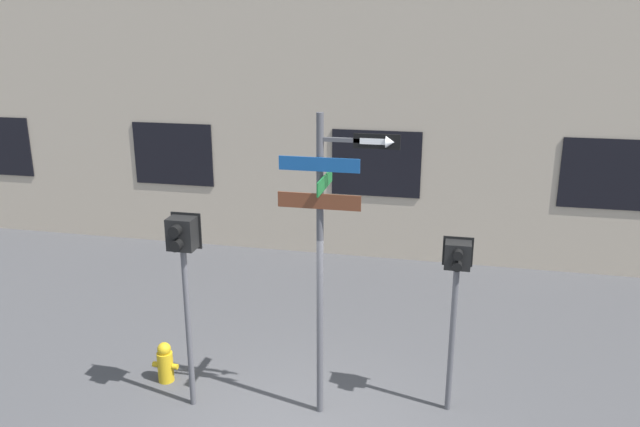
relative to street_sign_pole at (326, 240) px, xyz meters
The scene contains 4 objects.
street_sign_pole is the anchor object (origin of this frame).
pedestrian_signal_left 1.89m from the street_sign_pole, behind, with size 0.41×0.40×2.77m.
pedestrian_signal_right 1.79m from the street_sign_pole, 14.88° to the left, with size 0.39×0.40×2.48m.
fire_hydrant 3.34m from the street_sign_pole, behind, with size 0.39×0.23×0.63m.
Camera 1 is at (1.69, -6.47, 5.12)m, focal length 35.00 mm.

